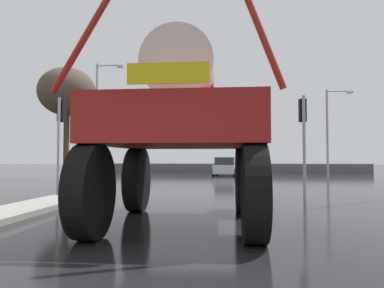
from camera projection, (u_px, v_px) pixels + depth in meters
ground_plane at (200, 183)px, 20.93m from camera, size 120.00×120.00×0.00m
oversize_sprayer at (182, 128)px, 7.99m from camera, size 4.19×5.22×4.84m
sedan_ahead at (225, 167)px, 29.93m from camera, size 2.11×4.21×1.52m
traffic_signal_near_left at (61, 124)px, 14.03m from camera, size 0.24×0.54×3.84m
traffic_signal_near_right at (303, 124)px, 13.03m from camera, size 0.24×0.54×3.74m
streetlight_far_left at (99, 114)px, 26.85m from camera, size 2.15×0.24×8.64m
streetlight_far_right at (330, 127)px, 28.70m from camera, size 2.15×0.24×7.02m
bare_tree_left at (67, 92)px, 24.98m from camera, size 3.99×3.99×7.83m
roadside_barrier at (212, 168)px, 34.85m from camera, size 30.25×0.24×0.90m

